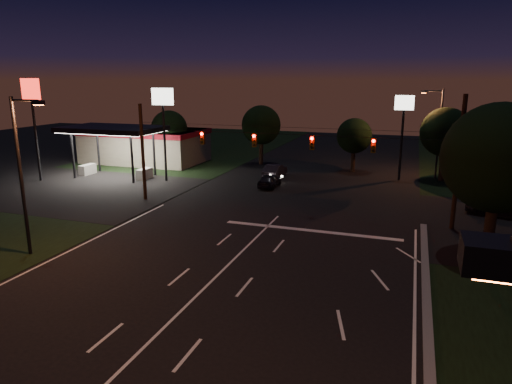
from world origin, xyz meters
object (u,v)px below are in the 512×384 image
at_px(tree_right_near, 499,159).
at_px(car_cross, 501,207).
at_px(car_oncoming_b, 275,171).
at_px(utility_pole_right, 451,229).
at_px(car_oncoming_a, 270,181).

distance_m(tree_right_near, car_cross, 10.60).
xyz_separation_m(car_oncoming_b, car_cross, (19.80, -7.82, -0.01)).
bearing_deg(tree_right_near, utility_pole_right, 107.53).
bearing_deg(utility_pole_right, car_cross, 50.02).
bearing_deg(car_cross, car_oncoming_a, 92.95).
height_order(utility_pole_right, car_cross, utility_pole_right).
bearing_deg(car_cross, utility_pole_right, 153.53).
height_order(car_oncoming_b, car_cross, car_oncoming_b).
relative_size(utility_pole_right, car_oncoming_b, 2.09).
bearing_deg(tree_right_near, car_oncoming_a, 143.22).
height_order(utility_pole_right, tree_right_near, tree_right_near).
distance_m(utility_pole_right, tree_right_near, 7.61).
xyz_separation_m(car_oncoming_a, car_oncoming_b, (-0.78, 4.28, 0.08)).
relative_size(utility_pole_right, car_cross, 1.88).
height_order(tree_right_near, car_oncoming_b, tree_right_near).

